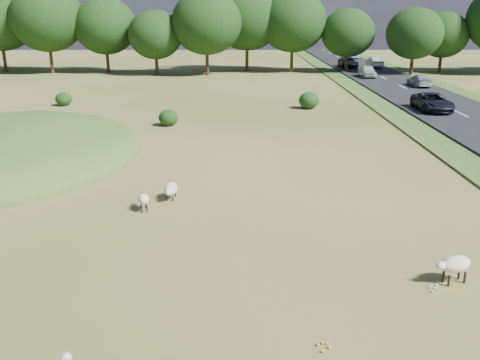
# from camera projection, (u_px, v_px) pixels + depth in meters

# --- Properties ---
(ground) EXTENTS (160.00, 160.00, 0.00)m
(ground) POSITION_uv_depth(u_px,v_px,m) (212.00, 127.00, 39.39)
(ground) COLOR #44591C
(ground) RESTS_ON ground
(mound) EXTENTS (16.00, 20.00, 4.00)m
(mound) POSITION_uv_depth(u_px,v_px,m) (4.00, 156.00, 31.71)
(mound) COLOR #33561E
(mound) RESTS_ON ground
(road) EXTENTS (8.00, 150.00, 0.25)m
(road) POSITION_uv_depth(u_px,v_px,m) (435.00, 103.00, 48.97)
(road) COLOR black
(road) RESTS_ON ground
(treeline) EXTENTS (96.28, 14.66, 11.70)m
(treeline) POSITION_uv_depth(u_px,v_px,m) (215.00, 23.00, 71.15)
(treeline) COLOR black
(treeline) RESTS_ON ground
(shrubs) EXTENTS (23.53, 10.28, 1.45)m
(shrubs) POSITION_uv_depth(u_px,v_px,m) (207.00, 104.00, 45.15)
(shrubs) COLOR black
(shrubs) RESTS_ON ground
(sheep_1) EXTENTS (0.66, 1.09, 0.76)m
(sheep_1) POSITION_uv_depth(u_px,v_px,m) (143.00, 199.00, 22.86)
(sheep_1) COLOR beige
(sheep_1) RESTS_ON ground
(sheep_3) EXTENTS (1.33, 0.88, 0.92)m
(sheep_3) POSITION_uv_depth(u_px,v_px,m) (455.00, 264.00, 16.71)
(sheep_3) COLOR beige
(sheep_3) RESTS_ON ground
(sheep_4) EXTENTS (0.66, 1.32, 0.75)m
(sheep_4) POSITION_uv_depth(u_px,v_px,m) (171.00, 189.00, 24.26)
(sheep_4) COLOR beige
(sheep_4) RESTS_ON ground
(car_0) EXTENTS (1.73, 4.29, 1.46)m
(car_0) POSITION_uv_depth(u_px,v_px,m) (367.00, 71.00, 66.52)
(car_0) COLOR silver
(car_0) RESTS_ON road
(car_1) EXTENTS (1.97, 4.83, 1.40)m
(car_1) POSITION_uv_depth(u_px,v_px,m) (352.00, 54.00, 92.82)
(car_1) COLOR white
(car_1) RESTS_ON road
(car_2) EXTENTS (2.33, 5.04, 1.40)m
(car_2) POSITION_uv_depth(u_px,v_px,m) (348.00, 62.00, 78.01)
(car_2) COLOR black
(car_2) RESTS_ON road
(car_3) EXTENTS (1.61, 4.61, 1.52)m
(car_3) POSITION_uv_depth(u_px,v_px,m) (375.00, 62.00, 77.67)
(car_3) COLOR #9A9DA1
(car_3) RESTS_ON road
(car_5) EXTENTS (2.37, 5.15, 1.43)m
(car_5) POSITION_uv_depth(u_px,v_px,m) (432.00, 102.00, 44.32)
(car_5) COLOR black
(car_5) RESTS_ON road
(car_7) EXTENTS (1.77, 4.36, 1.27)m
(car_7) POSITION_uv_depth(u_px,v_px,m) (420.00, 80.00, 58.59)
(car_7) COLOR #ADAFB5
(car_7) RESTS_ON road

